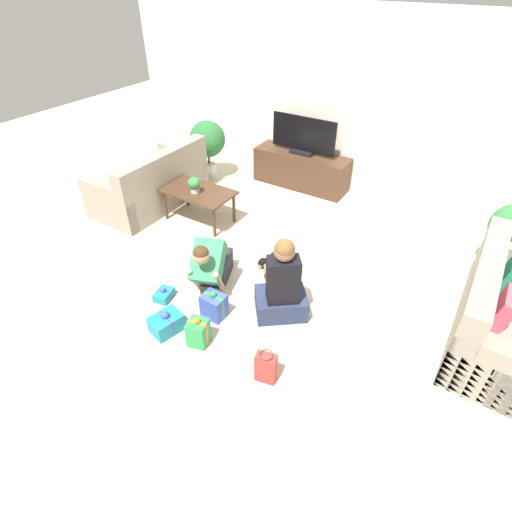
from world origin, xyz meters
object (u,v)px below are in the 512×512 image
object	(u,v)px
sofa_left	(152,185)
tv	(303,138)
potted_plant_corner_left	(208,141)
gift_box_c	(167,323)
sofa_right	(507,318)
gift_box_a	(214,306)
potted_plant_corner_right	(511,234)
mug	(195,190)
person_kneeling	(211,264)
coffee_table	(198,194)
tabletop_plant	(194,184)
gift_bag_a	(266,367)
dog	(273,260)
tv_console	(301,170)
gift_box_d	(198,332)
person_sitting	(282,287)
gift_box_b	(164,295)

from	to	relation	value
sofa_left	tv	size ratio (longest dim) A/B	1.61
tv	potted_plant_corner_left	size ratio (longest dim) A/B	1.11
gift_box_c	sofa_right	bearing A→B (deg)	29.83
gift_box_a	potted_plant_corner_right	bearing A→B (deg)	45.06
sofa_right	mug	distance (m)	3.89
person_kneeling	coffee_table	bearing A→B (deg)	113.22
potted_plant_corner_left	tabletop_plant	bearing A→B (deg)	-59.19
gift_box_c	gift_bag_a	distance (m)	1.15
tv	mug	distance (m)	1.95
dog	mug	bearing A→B (deg)	171.85
tv_console	dog	bearing A→B (deg)	-70.61
gift_box_d	gift_bag_a	size ratio (longest dim) A/B	1.00
person_sitting	gift_box_c	bearing A→B (deg)	6.06
tv_console	gift_box_d	bearing A→B (deg)	-78.51
potted_plant_corner_right	gift_box_b	bearing A→B (deg)	-140.61
tv_console	tv	distance (m)	0.53
gift_box_d	mug	bearing A→B (deg)	129.15
potted_plant_corner_left	person_sitting	distance (m)	3.49
coffee_table	person_sitting	xyz separation A→B (m)	(1.91, -1.03, -0.05)
gift_box_d	tabletop_plant	bearing A→B (deg)	129.32
potted_plant_corner_left	dog	xyz separation A→B (m)	(2.26, -1.73, -0.41)
coffee_table	tv_console	xyz separation A→B (m)	(0.71, 1.74, -0.13)
potted_plant_corner_right	gift_box_a	size ratio (longest dim) A/B	2.66
coffee_table	tv	world-z (taller)	tv
gift_box_a	gift_box_d	distance (m)	0.39
gift_box_c	gift_box_d	bearing A→B (deg)	6.71
coffee_table	mug	xyz separation A→B (m)	(0.01, -0.06, 0.10)
sofa_right	coffee_table	world-z (taller)	sofa_right
gift_box_b	tabletop_plant	xyz separation A→B (m)	(-0.71, 1.46, 0.54)
coffee_table	gift_box_b	size ratio (longest dim) A/B	3.97
gift_box_c	person_kneeling	bearing A→B (deg)	91.94
potted_plant_corner_right	gift_box_d	distance (m)	3.63
dog	person_kneeling	bearing A→B (deg)	-122.45
gift_bag_a	sofa_left	bearing A→B (deg)	149.51
potted_plant_corner_left	gift_box_c	world-z (taller)	potted_plant_corner_left
sofa_left	gift_bag_a	size ratio (longest dim) A/B	5.11
dog	potted_plant_corner_left	bearing A→B (deg)	151.64
gift_box_c	gift_bag_a	size ratio (longest dim) A/B	1.06
gift_box_c	gift_box_a	bearing A→B (deg)	56.22
potted_plant_corner_left	gift_box_d	size ratio (longest dim) A/B	2.86
person_sitting	coffee_table	bearing A→B (deg)	-66.31
tv	potted_plant_corner_right	bearing A→B (deg)	-14.15
gift_box_b	gift_box_d	size ratio (longest dim) A/B	0.74
dog	gift_box_b	size ratio (longest dim) A/B	2.16
tv	person_sitting	world-z (taller)	tv
sofa_left	dog	world-z (taller)	sofa_left
sofa_right	gift_box_d	xyz separation A→B (m)	(-2.46, -1.58, -0.17)
gift_bag_a	person_sitting	bearing A→B (deg)	110.26
tv	tabletop_plant	size ratio (longest dim) A/B	4.74
potted_plant_corner_left	tv_console	bearing A→B (deg)	19.78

